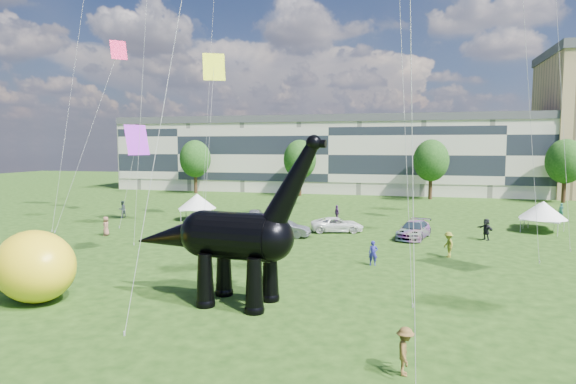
# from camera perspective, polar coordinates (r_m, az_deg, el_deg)

# --- Properties ---
(ground) EXTENTS (220.00, 220.00, 0.00)m
(ground) POSITION_cam_1_polar(r_m,az_deg,el_deg) (23.46, 1.63, -14.26)
(ground) COLOR #16330C
(ground) RESTS_ON ground
(terrace_row) EXTENTS (78.00, 11.00, 12.00)m
(terrace_row) POSITION_cam_1_polar(r_m,az_deg,el_deg) (84.56, 5.41, 4.14)
(terrace_row) COLOR beige
(terrace_row) RESTS_ON ground
(tree_far_left) EXTENTS (5.20, 5.20, 9.44)m
(tree_far_left) POSITION_cam_1_polar(r_m,az_deg,el_deg) (82.28, -10.94, 4.23)
(tree_far_left) COLOR #382314
(tree_far_left) RESTS_ON ground
(tree_mid_left) EXTENTS (5.20, 5.20, 9.44)m
(tree_mid_left) POSITION_cam_1_polar(r_m,az_deg,el_deg) (76.44, 1.42, 4.24)
(tree_mid_left) COLOR #382314
(tree_mid_left) RESTS_ON ground
(tree_mid_right) EXTENTS (5.20, 5.20, 9.44)m
(tree_mid_right) POSITION_cam_1_polar(r_m,az_deg,el_deg) (74.66, 16.61, 3.99)
(tree_mid_right) COLOR #382314
(tree_mid_right) RESTS_ON ground
(tree_far_right) EXTENTS (5.20, 5.20, 9.44)m
(tree_far_right) POSITION_cam_1_polar(r_m,az_deg,el_deg) (77.56, 30.03, 3.53)
(tree_far_right) COLOR #382314
(tree_far_right) RESTS_ON ground
(dinosaur_sculpture) EXTENTS (10.77, 3.26, 8.77)m
(dinosaur_sculpture) POSITION_cam_1_polar(r_m,az_deg,el_deg) (24.41, -6.96, -5.45)
(dinosaur_sculpture) COLOR black
(dinosaur_sculpture) RESTS_ON ground
(car_silver) EXTENTS (2.44, 4.29, 1.38)m
(car_silver) POSITION_cam_1_polar(r_m,az_deg,el_deg) (50.16, -3.98, -2.84)
(car_silver) COLOR #A9AAAE
(car_silver) RESTS_ON ground
(car_grey) EXTENTS (4.32, 1.61, 1.41)m
(car_grey) POSITION_cam_1_polar(r_m,az_deg,el_deg) (42.22, -0.29, -4.37)
(car_grey) COLOR slate
(car_grey) RESTS_ON ground
(car_white) EXTENTS (5.22, 3.34, 1.34)m
(car_white) POSITION_cam_1_polar(r_m,az_deg,el_deg) (44.75, 5.84, -3.88)
(car_white) COLOR white
(car_white) RESTS_ON ground
(car_dark) EXTENTS (3.34, 5.55, 1.50)m
(car_dark) POSITION_cam_1_polar(r_m,az_deg,el_deg) (42.83, 14.70, -4.35)
(car_dark) COLOR #595960
(car_dark) RESTS_ON ground
(gazebo_near) EXTENTS (4.33, 4.33, 2.47)m
(gazebo_near) POSITION_cam_1_polar(r_m,az_deg,el_deg) (52.55, 27.65, -1.92)
(gazebo_near) COLOR white
(gazebo_near) RESTS_ON ground
(gazebo_far) EXTENTS (5.46, 5.46, 2.87)m
(gazebo_far) POSITION_cam_1_polar(r_m,az_deg,el_deg) (50.14, 27.98, -1.94)
(gazebo_far) COLOR white
(gazebo_far) RESTS_ON ground
(gazebo_left) EXTENTS (4.97, 4.97, 2.82)m
(gazebo_left) POSITION_cam_1_polar(r_m,az_deg,el_deg) (52.65, -10.72, -1.11)
(gazebo_left) COLOR white
(gazebo_left) RESTS_ON ground
(inflatable_yellow) EXTENTS (5.81, 5.23, 3.66)m
(inflatable_yellow) POSITION_cam_1_polar(r_m,az_deg,el_deg) (27.88, -27.80, -7.78)
(inflatable_yellow) COLOR yellow
(inflatable_yellow) RESTS_ON ground
(visitors) EXTENTS (48.17, 43.07, 1.87)m
(visitors) POSITION_cam_1_polar(r_m,az_deg,el_deg) (38.98, 3.62, -4.93)
(visitors) COLOR #603272
(visitors) RESTS_ON ground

